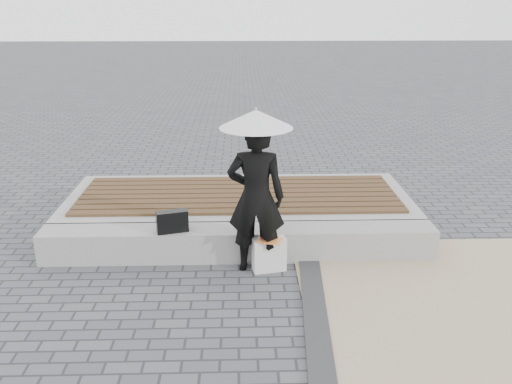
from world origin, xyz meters
TOP-DOWN VIEW (x-y plane):
  - ground at (0.00, 0.00)m, footprint 80.00×80.00m
  - edging_band at (0.75, -0.50)m, footprint 0.61×5.20m
  - seating_ledge at (0.00, 1.60)m, footprint 5.00×0.45m
  - timber_platform at (0.00, 2.80)m, footprint 5.00×2.00m
  - timber_decking at (0.00, 2.80)m, footprint 4.60×1.60m
  - woman at (0.21, 1.27)m, footprint 0.72×0.51m
  - parasol at (0.21, 1.27)m, footprint 0.84×0.84m
  - handbag at (-0.82, 1.51)m, footprint 0.41×0.24m
  - canvas_tote at (0.37, 1.22)m, footprint 0.43×0.25m
  - magazine at (0.37, 1.17)m, footprint 0.35×0.29m

SIDE VIEW (x-z plane):
  - ground at x=0.00m, z-range 0.00..0.00m
  - edging_band at x=0.75m, z-range 0.00..0.04m
  - seating_ledge at x=0.00m, z-range 0.00..0.40m
  - timber_platform at x=0.00m, z-range 0.00..0.40m
  - canvas_tote at x=0.37m, z-range 0.00..0.42m
  - timber_decking at x=0.00m, z-range 0.40..0.44m
  - magazine at x=0.37m, z-range 0.42..0.43m
  - handbag at x=-0.82m, z-range 0.40..0.67m
  - woman at x=0.21m, z-range 0.00..1.86m
  - parasol at x=0.21m, z-range 1.33..2.40m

